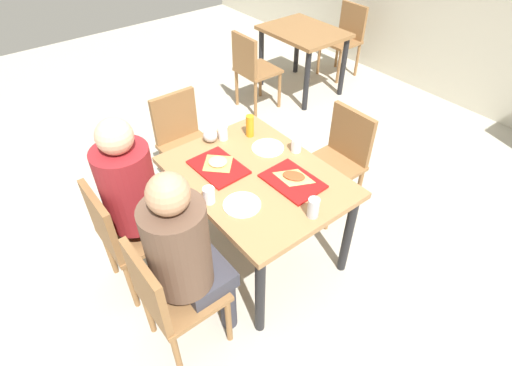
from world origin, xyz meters
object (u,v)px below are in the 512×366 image
object	(u,v)px
main_table	(256,185)
background_chair_near	(252,67)
paper_plate_near_edge	(242,205)
plastic_cup_c	(223,133)
pizza_slice_b	(294,176)
tray_red_near	(218,167)
person_in_red	(136,193)
person_in_brown_jacket	(186,252)
background_table	(303,40)
chair_near_left	(123,232)
soda_can	(313,208)
chair_left_end	(183,138)
plastic_cup_b	(209,195)
plastic_cup_a	(296,145)
background_chair_far	(346,35)
tray_red_far	(293,181)
chair_near_right	(168,295)
condiment_bottle	(250,126)
paper_plate_center	(268,148)
foil_bundle	(210,135)
chair_far_side	(340,155)
pizza_slice_a	(218,162)

from	to	relation	value
main_table	background_chair_near	size ratio (longest dim) A/B	1.34
paper_plate_near_edge	plastic_cup_c	xyz separation A→B (m)	(-0.62, 0.30, 0.05)
pizza_slice_b	background_chair_near	distance (m)	2.17
main_table	tray_red_near	world-z (taller)	tray_red_near
person_in_red	person_in_brown_jacket	distance (m)	0.57
main_table	background_table	distance (m)	2.59
chair_near_left	background_table	bearing A→B (deg)	116.11
person_in_red	soda_can	size ratio (longest dim) A/B	10.29
chair_left_end	background_table	bearing A→B (deg)	109.57
chair_left_end	plastic_cup_b	size ratio (longest dim) A/B	8.46
person_in_brown_jacket	tray_red_near	distance (m)	0.71
plastic_cup_b	soda_can	distance (m)	0.60
chair_left_end	plastic_cup_b	xyz separation A→B (m)	(0.98, -0.37, 0.28)
chair_left_end	plastic_cup_a	xyz separation A→B (m)	(0.92, 0.37, 0.28)
chair_near_left	paper_plate_near_edge	distance (m)	0.77
background_chair_near	background_chair_far	world-z (taller)	same
plastic_cup_a	tray_red_far	bearing A→B (deg)	-46.30
chair_near_left	background_chair_far	bearing A→B (deg)	111.23
chair_near_right	condiment_bottle	bearing A→B (deg)	121.78
chair_left_end	background_table	world-z (taller)	chair_left_end
tray_red_far	paper_plate_center	distance (m)	0.38
person_in_red	background_chair_near	bearing A→B (deg)	125.44
paper_plate_near_edge	background_chair_far	bearing A→B (deg)	121.70
main_table	chair_near_right	xyz separation A→B (m)	(0.28, -0.82, -0.14)
foil_bundle	background_table	size ratio (longest dim) A/B	0.11
chair_left_end	chair_near_left	bearing A→B (deg)	-50.70
paper_plate_center	pizza_slice_b	xyz separation A→B (m)	(0.36, -0.09, 0.02)
main_table	condiment_bottle	distance (m)	0.47
chair_near_right	chair_far_side	xyz separation A→B (m)	(-0.28, 1.63, 0.00)
paper_plate_near_edge	soda_can	world-z (taller)	soda_can
foil_bundle	chair_near_left	bearing A→B (deg)	-75.96
pizza_slice_b	background_table	size ratio (longest dim) A/B	0.26
background_table	background_chair_far	size ratio (longest dim) A/B	1.06
pizza_slice_a	background_chair_far	size ratio (longest dim) A/B	0.21
person_in_red	background_chair_near	xyz separation A→B (m)	(-1.38, 1.93, -0.25)
paper_plate_near_edge	background_chair_near	distance (m)	2.37
main_table	chair_far_side	world-z (taller)	chair_far_side
pizza_slice_b	background_chair_near	world-z (taller)	background_chair_near
chair_near_right	person_in_red	xyz separation A→B (m)	(-0.57, 0.14, 0.25)
person_in_red	paper_plate_center	size ratio (longest dim) A/B	5.71
chair_left_end	person_in_red	bearing A→B (deg)	-45.34
chair_left_end	background_chair_far	distance (m)	2.82
tray_red_far	foil_bundle	xyz separation A→B (m)	(-0.68, -0.15, 0.04)
chair_left_end	plastic_cup_b	world-z (taller)	chair_left_end
chair_left_end	background_chair_far	bearing A→B (deg)	104.56
tray_red_near	soda_can	world-z (taller)	soda_can
paper_plate_near_edge	background_table	size ratio (longest dim) A/B	0.24
chair_left_end	paper_plate_center	xyz separation A→B (m)	(0.78, 0.24, 0.23)
soda_can	plastic_cup_a	bearing A→B (deg)	145.93
person_in_brown_jacket	background_chair_far	xyz separation A→B (m)	(-1.94, 3.40, -0.25)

